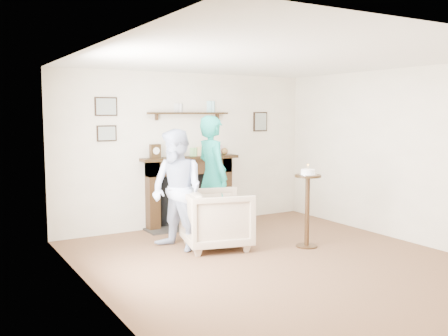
{
  "coord_description": "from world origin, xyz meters",
  "views": [
    {
      "loc": [
        -3.65,
        -4.86,
        1.86
      ],
      "look_at": [
        -0.24,
        0.9,
        1.12
      ],
      "focal_mm": 40.0,
      "sensor_mm": 36.0,
      "label": 1
    }
  ],
  "objects": [
    {
      "name": "room_shell",
      "position": [
        -0.0,
        0.69,
        1.62
      ],
      "size": [
        4.54,
        5.02,
        2.52
      ],
      "color": "beige",
      "rests_on": "ground"
    },
    {
      "name": "pedestal_table",
      "position": [
        0.8,
        0.39,
        0.71
      ],
      "size": [
        0.36,
        0.36,
        1.16
      ],
      "color": "black",
      "rests_on": "ground"
    },
    {
      "name": "man",
      "position": [
        -0.81,
        1.18,
        0.0
      ],
      "size": [
        0.85,
        0.96,
        1.64
      ],
      "primitive_type": "imported",
      "rotation": [
        0.0,
        0.0,
        -1.23
      ],
      "color": "#B0BFDC",
      "rests_on": "ground"
    },
    {
      "name": "ground",
      "position": [
        0.0,
        0.0,
        0.0
      ],
      "size": [
        5.0,
        5.0,
        0.0
      ],
      "primitive_type": "plane",
      "color": "brown",
      "rests_on": "ground"
    },
    {
      "name": "woman",
      "position": [
        -0.03,
        1.6,
        0.0
      ],
      "size": [
        0.44,
        0.67,
        1.82
      ],
      "primitive_type": "imported",
      "rotation": [
        0.0,
        0.0,
        1.56
      ],
      "color": "#21BCB9",
      "rests_on": "ground"
    },
    {
      "name": "armchair",
      "position": [
        -0.3,
        1.0,
        0.0
      ],
      "size": [
        1.07,
        1.05,
        0.8
      ],
      "primitive_type": "imported",
      "rotation": [
        0.0,
        0.0,
        1.33
      ],
      "color": "tan",
      "rests_on": "ground"
    }
  ]
}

